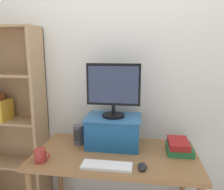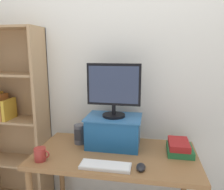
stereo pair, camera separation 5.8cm
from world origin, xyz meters
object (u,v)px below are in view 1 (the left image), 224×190
object	(u,v)px
bookshelf_unit	(9,118)
computer_monitor	(113,88)
desk	(115,163)
riser_box	(113,130)
keyboard	(107,166)
book_stack	(179,146)
desk_speaker	(79,135)
computer_mouse	(142,167)
coffee_mug	(41,155)

from	to	relation	value
bookshelf_unit	computer_monitor	size ratio (longest dim) A/B	3.98
desk	riser_box	world-z (taller)	riser_box
keyboard	book_stack	bearing A→B (deg)	30.99
computer_monitor	desk_speaker	size ratio (longest dim) A/B	2.59
computer_mouse	coffee_mug	distance (m)	0.75
book_stack	desk_speaker	xyz separation A→B (m)	(-0.85, 0.04, 0.04)
coffee_mug	riser_box	bearing A→B (deg)	36.31
computer_monitor	keyboard	world-z (taller)	computer_monitor
computer_monitor	keyboard	xyz separation A→B (m)	(0.01, -0.37, -0.49)
computer_mouse	book_stack	size ratio (longest dim) A/B	0.44
riser_box	computer_mouse	distance (m)	0.45
computer_mouse	coffee_mug	size ratio (longest dim) A/B	0.87
keyboard	computer_mouse	distance (m)	0.25
computer_monitor	computer_mouse	bearing A→B (deg)	-54.59
book_stack	coffee_mug	distance (m)	1.08
keyboard	book_stack	xyz separation A→B (m)	(0.54, 0.32, 0.04)
computer_monitor	coffee_mug	world-z (taller)	computer_monitor
keyboard	book_stack	size ratio (longest dim) A/B	1.52
desk	computer_mouse	distance (m)	0.33
riser_box	computer_monitor	size ratio (longest dim) A/B	1.04
riser_box	desk	bearing A→B (deg)	-75.58
keyboard	computer_monitor	bearing A→B (deg)	90.87
computer_monitor	desk_speaker	xyz separation A→B (m)	(-0.30, -0.01, -0.42)
computer_monitor	computer_mouse	size ratio (longest dim) A/B	4.30
computer_monitor	book_stack	distance (m)	0.71
riser_box	desk_speaker	size ratio (longest dim) A/B	2.70
riser_box	keyboard	bearing A→B (deg)	-89.13
computer_monitor	desk	bearing A→B (deg)	-75.43
riser_box	keyboard	distance (m)	0.39
riser_box	coffee_mug	bearing A→B (deg)	-143.69
riser_box	computer_monitor	xyz separation A→B (m)	(0.00, -0.00, 0.37)
bookshelf_unit	computer_mouse	xyz separation A→B (m)	(1.31, -0.49, -0.14)
bookshelf_unit	keyboard	world-z (taller)	bookshelf_unit
book_stack	desk_speaker	distance (m)	0.85
coffee_mug	keyboard	bearing A→B (deg)	-1.31
bookshelf_unit	computer_mouse	size ratio (longest dim) A/B	17.08
desk	bookshelf_unit	size ratio (longest dim) A/B	0.73
riser_box	computer_mouse	bearing A→B (deg)	-54.70
computer_monitor	riser_box	bearing A→B (deg)	90.00
desk	computer_monitor	size ratio (longest dim) A/B	2.91
computer_mouse	bookshelf_unit	bearing A→B (deg)	159.61
bookshelf_unit	desk_speaker	bearing A→B (deg)	-10.78
bookshelf_unit	computer_monitor	bearing A→B (deg)	-7.10
bookshelf_unit	computer_mouse	bearing A→B (deg)	-20.39
bookshelf_unit	keyboard	bearing A→B (deg)	-25.32
desk	computer_monitor	world-z (taller)	computer_monitor
bookshelf_unit	desk_speaker	world-z (taller)	bookshelf_unit
riser_box	keyboard	world-z (taller)	riser_box
bookshelf_unit	computer_monitor	xyz separation A→B (m)	(1.06, -0.13, 0.35)
book_stack	coffee_mug	bearing A→B (deg)	-163.27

